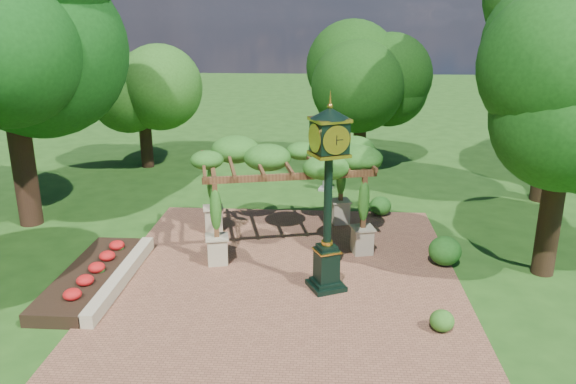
{
  "coord_description": "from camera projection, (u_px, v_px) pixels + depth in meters",
  "views": [
    {
      "loc": [
        1.06,
        -13.59,
        7.31
      ],
      "look_at": [
        0.0,
        2.5,
        2.2
      ],
      "focal_mm": 35.0,
      "sensor_mm": 36.0,
      "label": 1
    }
  ],
  "objects": [
    {
      "name": "shrub_mid",
      "position": [
        445.0,
        251.0,
        16.98
      ],
      "size": [
        1.21,
        1.21,
        0.88
      ],
      "primitive_type": "ellipsoid",
      "rotation": [
        0.0,
        0.0,
        0.27
      ],
      "color": "#1F5818",
      "rests_on": "brick_plaza"
    },
    {
      "name": "tree_west_far",
      "position": [
        141.0,
        77.0,
        26.9
      ],
      "size": [
        3.79,
        3.79,
        6.49
      ],
      "color": "#331F13",
      "rests_on": "ground"
    },
    {
      "name": "brick_plaza",
      "position": [
        285.0,
        280.0,
        16.15
      ],
      "size": [
        10.0,
        12.0,
        0.04
      ],
      "primitive_type": "cube",
      "color": "brown",
      "rests_on": "ground"
    },
    {
      "name": "tree_north",
      "position": [
        362.0,
        70.0,
        26.39
      ],
      "size": [
        4.17,
        4.17,
        7.01
      ],
      "color": "black",
      "rests_on": "ground"
    },
    {
      "name": "sundial",
      "position": [
        326.0,
        180.0,
        24.35
      ],
      "size": [
        0.66,
        0.66,
        1.01
      ],
      "rotation": [
        0.0,
        0.0,
        -0.21
      ],
      "color": "gray",
      "rests_on": "ground"
    },
    {
      "name": "tree_east_near",
      "position": [
        569.0,
        89.0,
        14.99
      ],
      "size": [
        3.86,
        3.86,
        7.9
      ],
      "color": "#342114",
      "rests_on": "ground"
    },
    {
      "name": "pedestal_clock",
      "position": [
        328.0,
        184.0,
        14.72
      ],
      "size": [
        1.35,
        1.35,
        5.15
      ],
      "rotation": [
        0.0,
        0.0,
        0.43
      ],
      "color": "black",
      "rests_on": "brick_plaza"
    },
    {
      "name": "tree_west_near",
      "position": [
        2.0,
        19.0,
        18.38
      ],
      "size": [
        5.72,
        5.72,
        10.43
      ],
      "color": "#352015",
      "rests_on": "ground"
    },
    {
      "name": "shrub_front",
      "position": [
        442.0,
        321.0,
        13.44
      ],
      "size": [
        0.76,
        0.76,
        0.53
      ],
      "primitive_type": "ellipsoid",
      "rotation": [
        0.0,
        0.0,
        -0.38
      ],
      "color": "#2B611B",
      "rests_on": "brick_plaza"
    },
    {
      "name": "shrub_back",
      "position": [
        380.0,
        206.0,
        21.21
      ],
      "size": [
        0.95,
        0.95,
        0.72
      ],
      "primitive_type": "ellipsoid",
      "rotation": [
        0.0,
        0.0,
        -0.21
      ],
      "color": "#286A1E",
      "rests_on": "brick_plaza"
    },
    {
      "name": "ground",
      "position": [
        282.0,
        297.0,
        15.2
      ],
      "size": [
        120.0,
        120.0,
        0.0
      ],
      "primitive_type": "plane",
      "color": "#1E4714",
      "rests_on": "ground"
    },
    {
      "name": "pergola",
      "position": [
        284.0,
        163.0,
        18.05
      ],
      "size": [
        5.93,
        4.45,
        3.34
      ],
      "rotation": [
        0.0,
        0.0,
        0.23
      ],
      "color": "tan",
      "rests_on": "brick_plaza"
    },
    {
      "name": "border_wall",
      "position": [
        122.0,
        277.0,
        15.9
      ],
      "size": [
        0.35,
        5.0,
        0.4
      ],
      "primitive_type": "cube",
      "color": "#C6B793",
      "rests_on": "ground"
    },
    {
      "name": "flower_bed",
      "position": [
        91.0,
        277.0,
        15.97
      ],
      "size": [
        1.5,
        5.0,
        0.36
      ],
      "primitive_type": "cube",
      "color": "red",
      "rests_on": "ground"
    }
  ]
}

